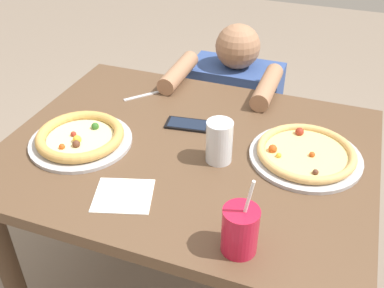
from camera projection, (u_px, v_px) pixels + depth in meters
name	position (u px, v px, depth m)	size (l,w,h in m)	color
dining_table	(188.00, 174.00, 1.50)	(1.17, 0.91, 0.75)	brown
pizza_near	(80.00, 138.00, 1.44)	(0.33, 0.33, 0.04)	#B7B7BC
pizza_far	(306.00, 154.00, 1.37)	(0.35, 0.35, 0.04)	#B7B7BC
drink_cup_colored	(240.00, 230.00, 1.05)	(0.09, 0.09, 0.22)	red
water_cup_clear	(219.00, 141.00, 1.34)	(0.08, 0.08, 0.14)	silver
paper_napkin	(123.00, 196.00, 1.24)	(0.16, 0.14, 0.00)	white
fork	(151.00, 94.00, 1.72)	(0.15, 0.16, 0.00)	silver
cell_phone	(188.00, 124.00, 1.53)	(0.16, 0.09, 0.01)	black
diner_seated	(232.00, 130.00, 2.13)	(0.43, 0.53, 0.93)	#333847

